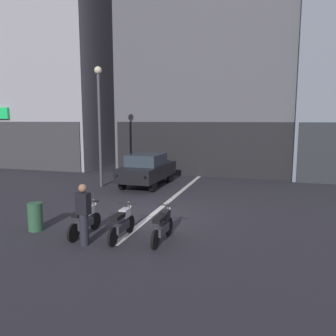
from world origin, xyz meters
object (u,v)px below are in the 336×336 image
car_black_crossing_near (147,169)px  person_by_motorcycles (84,214)px  street_lamp (99,113)px  motorcycle_silver_row_leftmost (85,220)px  motorcycle_white_row_left_mid (122,223)px  trash_bin (35,217)px  motorcycle_black_row_centre (163,226)px

car_black_crossing_near → person_by_motorcycles: bearing=-81.7°
street_lamp → person_by_motorcycles: size_ratio=3.51×
person_by_motorcycles → motorcycle_silver_row_leftmost: bearing=118.8°
motorcycle_white_row_left_mid → trash_bin: (-2.83, -0.09, -0.03)m
car_black_crossing_near → street_lamp: size_ratio=0.71×
motorcycle_silver_row_leftmost → motorcycle_black_row_centre: 2.32m
motorcycle_black_row_centre → person_by_motorcycles: size_ratio=1.00×
trash_bin → street_lamp: bearing=101.0°
street_lamp → motorcycle_white_row_left_mid: (4.11, -6.50, -3.18)m
car_black_crossing_near → trash_bin: (-0.87, -7.42, -0.46)m
car_black_crossing_near → person_by_motorcycles: person_by_motorcycles is taller
motorcycle_silver_row_leftmost → person_by_motorcycles: (0.38, -0.70, 0.40)m
street_lamp → trash_bin: (1.29, -6.59, -3.21)m
trash_bin → car_black_crossing_near: bearing=83.3°
motorcycle_silver_row_leftmost → trash_bin: size_ratio=1.97×
trash_bin → motorcycle_black_row_centre: bearing=3.1°
street_lamp → person_by_motorcycles: bearing=-65.2°
car_black_crossing_near → motorcycle_silver_row_leftmost: bearing=-83.8°
motorcycle_silver_row_leftmost → motorcycle_black_row_centre: (2.31, 0.16, 0.00)m
motorcycle_silver_row_leftmost → street_lamp: bearing=114.4°
motorcycle_silver_row_leftmost → motorcycle_black_row_centre: size_ratio=1.00×
car_black_crossing_near → motorcycle_white_row_left_mid: (1.95, -7.32, -0.43)m
motorcycle_white_row_left_mid → trash_bin: size_ratio=1.97×
motorcycle_silver_row_leftmost → motorcycle_black_row_centre: bearing=3.9°
car_black_crossing_near → motorcycle_white_row_left_mid: bearing=-75.1°
street_lamp → motorcycle_black_row_centre: (5.27, -6.37, -3.18)m
motorcycle_silver_row_leftmost → motorcycle_white_row_left_mid: 1.16m
motorcycle_white_row_left_mid → motorcycle_silver_row_leftmost: bearing=-178.4°
car_black_crossing_near → person_by_motorcycles: size_ratio=2.48×
motorcycle_silver_row_leftmost → person_by_motorcycles: 0.89m
motorcycle_silver_row_leftmost → trash_bin: (-1.67, -0.06, -0.03)m
motorcycle_silver_row_leftmost → motorcycle_black_row_centre: same height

